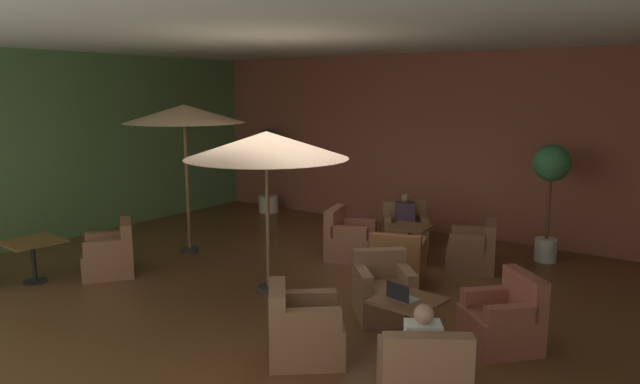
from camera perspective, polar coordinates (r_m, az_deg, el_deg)
The scene contains 24 objects.
ground_plane at distance 8.68m, azimuth -1.75°, elevation -9.58°, with size 11.27×8.97×0.02m, color brown.
wall_back_brick at distance 12.05m, azimuth 11.18°, elevation 4.73°, with size 11.27×0.08×3.64m, color #944E3D.
wall_left_accent at distance 12.44m, azimuth -22.80°, elevation 4.30°, with size 0.08×8.97×3.64m, color #557D48.
ceiling_slab at distance 8.20m, azimuth -1.89°, elevation 15.43°, with size 11.27×8.97×0.06m, color silver.
cafe_table_front_left at distance 6.51m, azimuth 8.68°, elevation -11.77°, with size 0.74×0.74×0.66m.
armchair_front_left_north at distance 5.54m, azimuth 10.12°, elevation -18.05°, with size 1.05×1.04×0.87m.
armchair_front_left_east at distance 7.03m, azimuth 17.74°, elevation -12.07°, with size 1.05×1.05×0.86m.
armchair_front_left_south at distance 7.61m, azimuth 6.29°, elevation -9.90°, with size 1.05×1.05×0.82m.
armchair_front_left_west at distance 6.43m, azimuth -1.73°, elevation -13.62°, with size 1.06×1.05×0.84m.
cafe_table_front_right at distance 9.80m, azimuth -26.64°, elevation -5.01°, with size 0.83×0.83×0.66m.
armchair_front_right_north at distance 9.76m, azimuth -20.05°, elevation -5.92°, with size 1.04×1.04×0.87m.
cafe_table_mid_center at distance 9.81m, azimuth 8.90°, elevation -4.41°, with size 0.70×0.70×0.66m.
armchair_mid_center_north at distance 10.06m, azimuth 2.93°, elevation -4.80°, with size 0.99×0.99×0.89m.
armchair_mid_center_east at distance 8.86m, azimuth 7.79°, elevation -7.02°, with size 0.95×0.98×0.83m.
armchair_mid_center_south at distance 9.77m, azimuth 14.98°, elevation -5.67°, with size 0.95×0.95×0.81m.
armchair_mid_center_west at distance 10.87m, azimuth 8.38°, elevation -3.88°, with size 1.08×1.07×0.83m.
patio_umbrella_tall_red at distance 10.38m, azimuth -13.33°, elevation 7.46°, with size 2.11×2.11×2.66m.
patio_umbrella_center_beige at distance 8.10m, azimuth -5.32°, elevation 4.60°, with size 2.32×2.32×2.34m.
potted_tree_left_corner at distance 10.41m, azimuth 21.91°, elevation 1.14°, with size 0.62×0.62×2.02m.
potted_tree_mid_left at distance 13.74m, azimuth -5.20°, elevation 3.14°, with size 0.60×0.60×2.00m.
patron_blue_shirt at distance 5.42m, azimuth 10.17°, elevation -14.40°, with size 0.39×0.37×0.63m.
patron_by_window at distance 10.74m, azimuth 8.45°, elevation -1.97°, with size 0.41×0.37×0.61m.
iced_drink_cup at distance 6.42m, azimuth 8.40°, elevation -10.03°, with size 0.08×0.08×0.11m, color white.
open_laptop at distance 6.40m, azimuth 8.04°, elevation -10.12°, with size 0.35×0.28×0.20m.
Camera 1 is at (4.97, -6.48, 2.91)m, focal length 32.24 mm.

